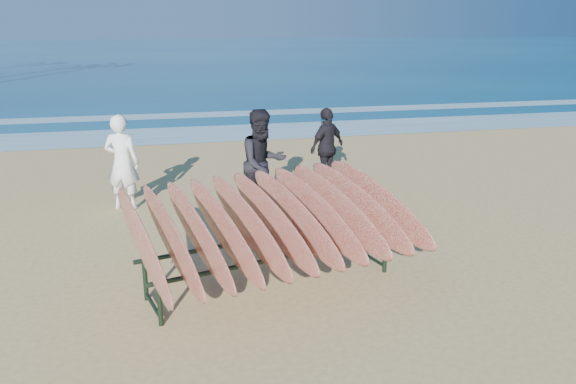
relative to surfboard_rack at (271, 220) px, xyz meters
name	(u,v)px	position (x,y,z in m)	size (l,w,h in m)	color
ground	(302,282)	(0.39, 0.00, -0.86)	(120.00, 120.00, 0.00)	tan
ocean	(174,52)	(0.39, 55.00, -0.85)	(160.00, 160.00, 0.00)	navy
foam_near	(219,133)	(0.39, 10.00, -0.85)	(160.00, 160.00, 0.00)	white
foam_far	(209,115)	(0.39, 13.50, -0.85)	(160.00, 160.00, 0.00)	white
surfboard_rack	(271,220)	(0.00, 0.00, 0.00)	(3.67, 3.17, 1.36)	black
person_white	(122,162)	(-1.93, 3.51, -0.03)	(0.60, 0.40, 1.66)	white
person_dark_a	(263,164)	(0.37, 2.62, 0.04)	(0.87, 0.68, 1.80)	black
person_dark_b	(327,147)	(1.92, 4.13, -0.08)	(0.91, 0.38, 1.55)	black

